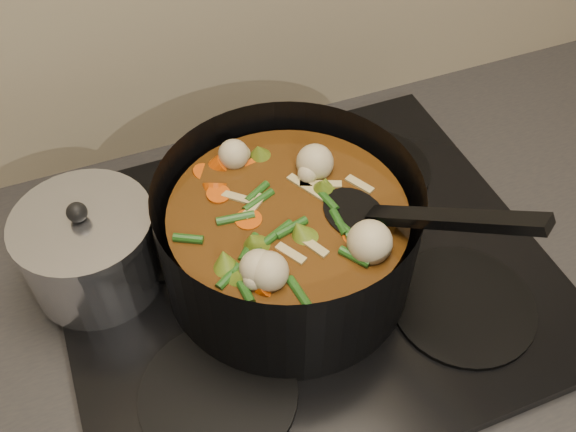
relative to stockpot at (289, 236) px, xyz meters
name	(u,v)px	position (x,y,z in m)	size (l,w,h in m)	color
counter	(300,419)	(0.02, 0.00, -0.55)	(2.64, 0.64, 0.91)	brown
stovetop	(305,271)	(0.02, 0.00, -0.08)	(0.62, 0.54, 0.03)	black
stockpot	(289,236)	(0.00, 0.00, 0.00)	(0.41, 0.41, 0.23)	black
saucepan	(91,249)	(-0.23, 0.08, -0.02)	(0.17, 0.17, 0.14)	silver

